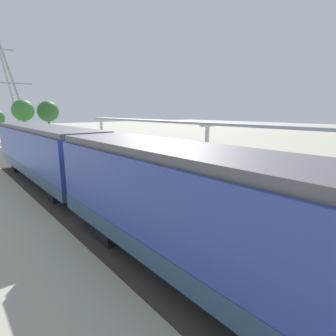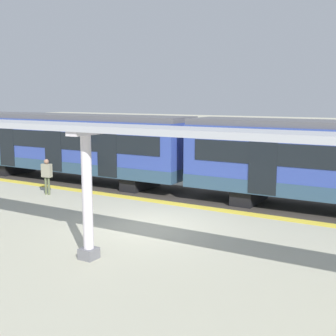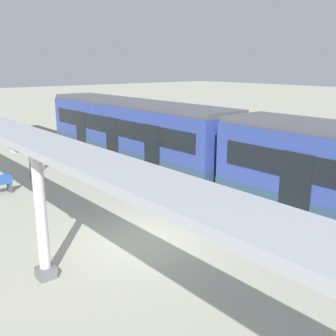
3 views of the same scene
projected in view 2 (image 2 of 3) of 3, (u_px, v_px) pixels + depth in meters
The scene contains 7 objects.
ground_plane at pixel (147, 228), 14.88m from camera, with size 176.00×176.00×0.00m, color #B0AE96.
tactile_edge_strip at pixel (193, 206), 17.78m from camera, with size 0.55×39.65×0.01m, color yellow.
trackbed at pixel (213, 197), 19.38m from camera, with size 3.20×51.65×0.01m, color #38332D.
train_near_carriage at pixel (71, 146), 23.17m from camera, with size 2.65×13.65×3.48m.
canopy_pillar_second at pixel (87, 195), 11.74m from camera, with size 1.10×0.44×3.50m.
canopy_beam at pixel (79, 127), 11.56m from camera, with size 1.20×31.57×0.16m, color #A8AAB2.
passenger_waiting_near_edge at pixel (47, 172), 19.78m from camera, with size 0.28×0.50×1.62m.
Camera 2 is at (12.05, 7.87, 4.35)m, focal length 47.16 mm.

